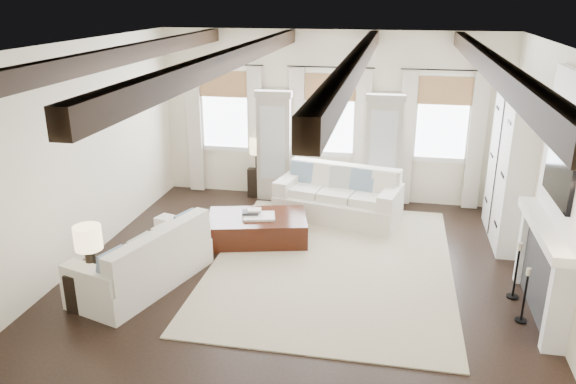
% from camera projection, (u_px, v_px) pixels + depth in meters
% --- Properties ---
extents(ground, '(7.50, 7.50, 0.00)m').
position_uv_depth(ground, '(294.00, 289.00, 7.66)').
color(ground, black).
rests_on(ground, ground).
extents(room_shell, '(6.54, 7.54, 3.22)m').
position_uv_depth(room_shell, '(359.00, 141.00, 7.72)').
color(room_shell, white).
rests_on(room_shell, ground).
extents(area_rug, '(3.49, 4.67, 0.02)m').
position_uv_depth(area_rug, '(332.00, 262.00, 8.40)').
color(area_rug, '#BAAF91').
rests_on(area_rug, ground).
extents(sofa_back, '(2.30, 1.41, 0.92)m').
position_uv_depth(sofa_back, '(339.00, 198.00, 9.98)').
color(sofa_back, white).
rests_on(sofa_back, ground).
extents(sofa_left, '(1.46, 2.19, 0.86)m').
position_uv_depth(sofa_left, '(146.00, 262.00, 7.66)').
color(sofa_left, white).
rests_on(sofa_left, ground).
extents(ottoman, '(1.76, 1.33, 0.41)m').
position_uv_depth(ottoman, '(257.00, 228.00, 9.12)').
color(ottoman, black).
rests_on(ottoman, ground).
extents(tray, '(0.58, 0.49, 0.04)m').
position_uv_depth(tray, '(259.00, 216.00, 9.01)').
color(tray, white).
rests_on(tray, ottoman).
extents(book_lower, '(0.30, 0.26, 0.04)m').
position_uv_depth(book_lower, '(250.00, 212.00, 9.06)').
color(book_lower, '#262628').
rests_on(book_lower, tray).
extents(book_upper, '(0.25, 0.22, 0.03)m').
position_uv_depth(book_upper, '(254.00, 210.00, 9.05)').
color(book_upper, beige).
rests_on(book_upper, book_lower).
extents(side_table_front, '(0.52, 0.52, 0.52)m').
position_uv_depth(side_table_front, '(94.00, 287.00, 7.18)').
color(side_table_front, black).
rests_on(side_table_front, ground).
extents(lamp_front, '(0.34, 0.34, 0.59)m').
position_uv_depth(lamp_front, '(88.00, 240.00, 6.96)').
color(lamp_front, black).
rests_on(lamp_front, side_table_front).
extents(side_table_back, '(0.38, 0.38, 0.57)m').
position_uv_depth(side_table_back, '(259.00, 181.00, 11.15)').
color(side_table_back, black).
rests_on(side_table_back, ground).
extents(lamp_back, '(0.34, 0.34, 0.59)m').
position_uv_depth(lamp_back, '(258.00, 148.00, 10.91)').
color(lamp_back, black).
rests_on(lamp_back, side_table_back).
extents(candlestick_near, '(0.15, 0.15, 0.73)m').
position_uv_depth(candlestick_near, '(524.00, 300.00, 6.82)').
color(candlestick_near, black).
rests_on(candlestick_near, ground).
extents(candlestick_far, '(0.16, 0.16, 0.79)m').
position_uv_depth(candlestick_far, '(516.00, 275.00, 7.36)').
color(candlestick_far, black).
rests_on(candlestick_far, ground).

